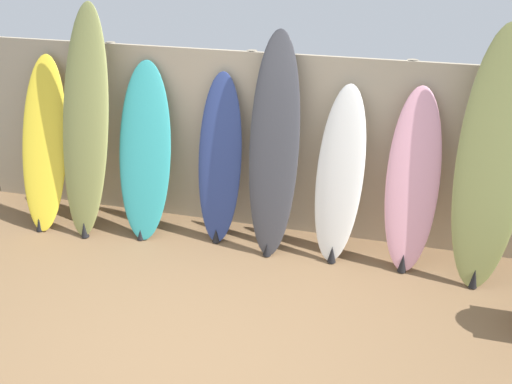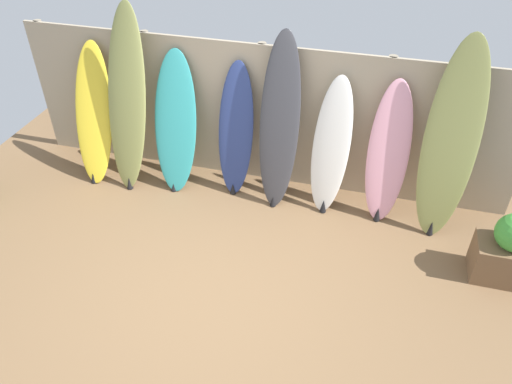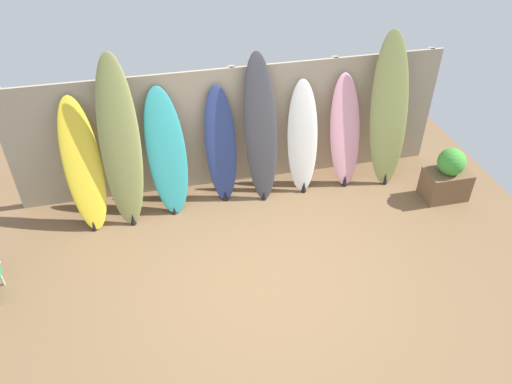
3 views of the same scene
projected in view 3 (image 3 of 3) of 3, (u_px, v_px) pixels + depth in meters
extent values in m
plane|color=brown|center=(267.00, 273.00, 6.03)|extent=(7.68, 7.68, 0.00)
cube|color=tan|center=(234.00, 128.00, 7.04)|extent=(6.08, 0.04, 1.80)
cylinder|color=gray|center=(18.00, 151.00, 6.56)|extent=(0.10, 0.10, 1.80)
cylinder|color=gray|center=(130.00, 138.00, 6.81)|extent=(0.10, 0.10, 1.80)
cylinder|color=gray|center=(233.00, 126.00, 7.07)|extent=(0.10, 0.10, 1.80)
cylinder|color=gray|center=(329.00, 115.00, 7.33)|extent=(0.10, 0.10, 1.80)
cylinder|color=gray|center=(419.00, 105.00, 7.58)|extent=(0.10, 0.10, 1.80)
ellipsoid|color=yellow|center=(83.00, 165.00, 6.39)|extent=(0.56, 0.77, 1.69)
cone|color=black|center=(94.00, 225.00, 6.62)|extent=(0.08, 0.08, 0.13)
ellipsoid|color=olive|center=(120.00, 143.00, 6.30)|extent=(0.56, 0.70, 2.22)
cone|color=black|center=(133.00, 219.00, 6.70)|extent=(0.08, 0.08, 0.16)
ellipsoid|color=teal|center=(166.00, 152.00, 6.63)|extent=(0.59, 0.66, 1.69)
cone|color=black|center=(174.00, 210.00, 6.90)|extent=(0.08, 0.08, 0.10)
ellipsoid|color=navy|center=(221.00, 145.00, 6.84)|extent=(0.44, 0.45, 1.63)
cone|color=black|center=(225.00, 195.00, 7.14)|extent=(0.08, 0.08, 0.14)
ellipsoid|color=#38383D|center=(261.00, 129.00, 6.76)|extent=(0.48, 0.58, 2.05)
cone|color=black|center=(264.00, 195.00, 7.15)|extent=(0.08, 0.08, 0.12)
ellipsoid|color=white|center=(302.00, 137.00, 7.01)|extent=(0.48, 0.53, 1.61)
cone|color=black|center=(304.00, 187.00, 7.28)|extent=(0.08, 0.08, 0.16)
ellipsoid|color=pink|center=(345.00, 131.00, 7.13)|extent=(0.49, 0.52, 1.63)
cone|color=black|center=(345.00, 180.00, 7.40)|extent=(0.08, 0.08, 0.18)
ellipsoid|color=olive|center=(389.00, 111.00, 7.02)|extent=(0.58, 0.57, 2.19)
cone|color=black|center=(385.00, 178.00, 7.44)|extent=(0.08, 0.08, 0.17)
cylinder|color=silver|center=(2.00, 278.00, 5.82)|extent=(0.02, 0.02, 0.22)
cube|color=brown|center=(445.00, 184.00, 7.12)|extent=(0.61, 0.42, 0.43)
sphere|color=green|center=(452.00, 162.00, 6.89)|extent=(0.39, 0.39, 0.39)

